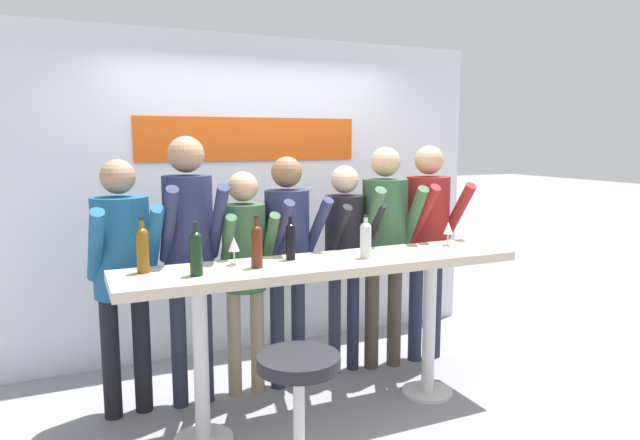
# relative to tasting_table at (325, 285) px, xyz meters

# --- Properties ---
(ground_plane) EXTENTS (40.00, 40.00, 0.00)m
(ground_plane) POSITION_rel_tasting_table_xyz_m (0.00, 0.00, -0.89)
(ground_plane) COLOR gray
(back_wall) EXTENTS (4.22, 0.12, 2.67)m
(back_wall) POSITION_rel_tasting_table_xyz_m (-0.00, 1.47, 0.45)
(back_wall) COLOR silver
(back_wall) RESTS_ON ground_plane
(tasting_table) EXTENTS (2.62, 0.55, 1.05)m
(tasting_table) POSITION_rel_tasting_table_xyz_m (0.00, 0.00, 0.00)
(tasting_table) COLOR beige
(tasting_table) RESTS_ON ground_plane
(bar_stool) EXTENTS (0.45, 0.45, 0.74)m
(bar_stool) POSITION_rel_tasting_table_xyz_m (-0.46, -0.68, -0.40)
(bar_stool) COLOR silver
(bar_stool) RESTS_ON ground_plane
(person_far_left) EXTENTS (0.46, 0.56, 1.69)m
(person_far_left) POSITION_rel_tasting_table_xyz_m (-1.18, 0.55, 0.16)
(person_far_left) COLOR black
(person_far_left) RESTS_ON ground_plane
(person_left) EXTENTS (0.39, 0.54, 1.84)m
(person_left) POSITION_rel_tasting_table_xyz_m (-0.76, 0.52, 0.27)
(person_left) COLOR #23283D
(person_left) RESTS_ON ground_plane
(person_center_left) EXTENTS (0.39, 0.50, 1.60)m
(person_center_left) POSITION_rel_tasting_table_xyz_m (-0.37, 0.54, 0.11)
(person_center_left) COLOR gray
(person_center_left) RESTS_ON ground_plane
(person_center) EXTENTS (0.43, 0.55, 1.70)m
(person_center) POSITION_rel_tasting_table_xyz_m (-0.05, 0.54, 0.17)
(person_center) COLOR #23283D
(person_center) RESTS_ON ground_plane
(person_center_right) EXTENTS (0.37, 0.49, 1.62)m
(person_center_right) POSITION_rel_tasting_table_xyz_m (0.44, 0.61, 0.13)
(person_center_right) COLOR #23283D
(person_center_right) RESTS_ON ground_plane
(person_right) EXTENTS (0.47, 0.59, 1.76)m
(person_right) POSITION_rel_tasting_table_xyz_m (0.77, 0.56, 0.21)
(person_right) COLOR #473D33
(person_right) RESTS_ON ground_plane
(person_far_right) EXTENTS (0.42, 0.54, 1.77)m
(person_far_right) POSITION_rel_tasting_table_xyz_m (1.18, 0.56, 0.21)
(person_far_right) COLOR #23283D
(person_far_right) RESTS_ON ground_plane
(wine_bottle_0) EXTENTS (0.07, 0.07, 0.31)m
(wine_bottle_0) POSITION_rel_tasting_table_xyz_m (-0.84, -0.07, 0.30)
(wine_bottle_0) COLOR black
(wine_bottle_0) RESTS_ON tasting_table
(wine_bottle_1) EXTENTS (0.07, 0.07, 0.28)m
(wine_bottle_1) POSITION_rel_tasting_table_xyz_m (0.27, -0.04, 0.29)
(wine_bottle_1) COLOR #B7BCC1
(wine_bottle_1) RESTS_ON tasting_table
(wine_bottle_2) EXTENTS (0.07, 0.07, 0.33)m
(wine_bottle_2) POSITION_rel_tasting_table_xyz_m (-1.10, 0.12, 0.31)
(wine_bottle_2) COLOR brown
(wine_bottle_2) RESTS_ON tasting_table
(wine_bottle_3) EXTENTS (0.06, 0.06, 0.29)m
(wine_bottle_3) POSITION_rel_tasting_table_xyz_m (-0.19, 0.11, 0.29)
(wine_bottle_3) COLOR black
(wine_bottle_3) RESTS_ON tasting_table
(wine_bottle_4) EXTENTS (0.07, 0.07, 0.32)m
(wine_bottle_4) POSITION_rel_tasting_table_xyz_m (-0.46, -0.02, 0.30)
(wine_bottle_4) COLOR #4C1E0F
(wine_bottle_4) RESTS_ON tasting_table
(wine_glass_0) EXTENTS (0.07, 0.07, 0.18)m
(wine_glass_0) POSITION_rel_tasting_table_xyz_m (-0.57, 0.11, 0.29)
(wine_glass_0) COLOR silver
(wine_glass_0) RESTS_ON tasting_table
(wine_glass_1) EXTENTS (0.07, 0.07, 0.18)m
(wine_glass_1) POSITION_rel_tasting_table_xyz_m (1.03, 0.10, 0.29)
(wine_glass_1) COLOR silver
(wine_glass_1) RESTS_ON tasting_table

